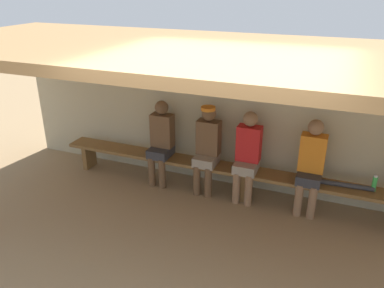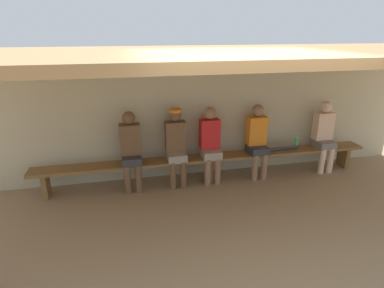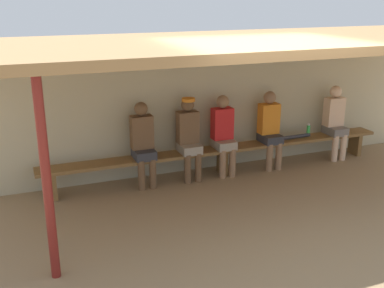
% 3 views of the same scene
% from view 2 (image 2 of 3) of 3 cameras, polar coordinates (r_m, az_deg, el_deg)
% --- Properties ---
extents(ground_plane, '(24.00, 24.00, 0.00)m').
position_cam_2_polar(ground_plane, '(4.59, 8.37, -14.72)').
color(ground_plane, '#937754').
extents(back_wall, '(8.00, 0.20, 2.20)m').
position_cam_2_polar(back_wall, '(5.88, 2.06, 5.20)').
color(back_wall, '#B7AD8C').
rests_on(back_wall, ground).
extents(dugout_roof, '(8.00, 2.80, 0.12)m').
position_cam_2_polar(dugout_roof, '(4.46, 6.60, 15.51)').
color(dugout_roof, '#9E7547').
rests_on(dugout_roof, back_wall).
extents(bench, '(6.00, 0.36, 0.46)m').
position_cam_2_polar(bench, '(5.70, 3.10, -2.88)').
color(bench, brown).
rests_on(bench, ground).
extents(player_rightmost, '(0.34, 0.42, 1.34)m').
position_cam_2_polar(player_rightmost, '(5.87, 11.58, 1.00)').
color(player_rightmost, '#333338').
rests_on(player_rightmost, ground).
extents(player_with_sunglasses, '(0.34, 0.42, 1.34)m').
position_cam_2_polar(player_with_sunglasses, '(5.45, -2.89, 0.08)').
color(player_with_sunglasses, gray).
rests_on(player_with_sunglasses, ground).
extents(player_in_white, '(0.34, 0.42, 1.34)m').
position_cam_2_polar(player_in_white, '(5.39, -10.87, -0.69)').
color(player_in_white, '#333338').
rests_on(player_in_white, ground).
extents(player_leftmost, '(0.34, 0.42, 1.34)m').
position_cam_2_polar(player_leftmost, '(5.58, 3.30, 0.38)').
color(player_leftmost, gray).
rests_on(player_leftmost, ground).
extents(player_middle, '(0.34, 0.42, 1.34)m').
position_cam_2_polar(player_middle, '(6.53, 22.49, 1.78)').
color(player_middle, slate).
rests_on(player_middle, ground).
extents(water_bottle_clear, '(0.06, 0.06, 0.23)m').
position_cam_2_polar(water_bottle_clear, '(6.32, 18.12, 0.21)').
color(water_bottle_clear, green).
rests_on(water_bottle_clear, bench).
extents(baseball_bat, '(0.89, 0.11, 0.07)m').
position_cam_2_polar(baseball_bat, '(6.11, 14.75, -0.86)').
color(baseball_bat, '#333338').
rests_on(baseball_bat, bench).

